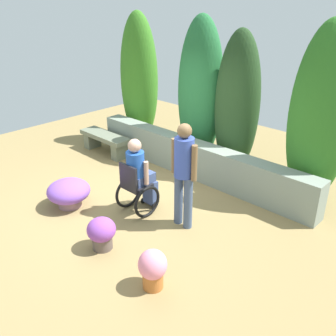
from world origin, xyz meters
name	(u,v)px	position (x,y,z in m)	size (l,w,h in m)	color
ground_plane	(138,203)	(0.00, 0.00, 0.00)	(10.75, 10.75, 0.00)	olive
stone_retaining_wall	(195,159)	(0.00, 1.57, 0.36)	(5.25, 0.37, 0.73)	gray
hedge_backdrop	(215,97)	(-0.07, 2.21, 1.53)	(5.54, 0.81, 3.12)	#3A7C23
stone_bench	(105,141)	(-2.31, 1.06, 0.30)	(1.40, 0.43, 0.46)	slate
person_in_wheelchair	(138,178)	(0.20, -0.15, 0.62)	(0.53, 0.66, 1.33)	black
person_standing_companion	(184,169)	(1.03, 0.04, 0.99)	(0.49, 0.30, 1.72)	#425473
flower_pot_purple_near	(69,192)	(-0.81, -0.89, 0.26)	(0.75, 0.75, 0.49)	gray
flower_pot_terracotta_by_wall	(102,232)	(0.59, -1.24, 0.27)	(0.42, 0.42, 0.50)	brown
flower_pot_red_accent	(153,268)	(1.70, -1.29, 0.30)	(0.37, 0.37, 0.55)	#BB672E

